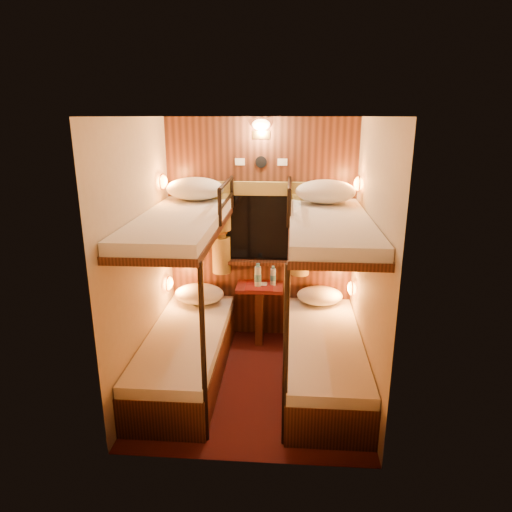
# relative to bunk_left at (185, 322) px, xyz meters

# --- Properties ---
(floor) EXTENTS (2.10, 2.10, 0.00)m
(floor) POSITION_rel_bunk_left_xyz_m (0.65, -0.07, -0.56)
(floor) COLOR #3B1010
(floor) RESTS_ON ground
(ceiling) EXTENTS (2.10, 2.10, 0.00)m
(ceiling) POSITION_rel_bunk_left_xyz_m (0.65, -0.07, 1.84)
(ceiling) COLOR silver
(ceiling) RESTS_ON wall_back
(wall_back) EXTENTS (2.40, 0.00, 2.40)m
(wall_back) POSITION_rel_bunk_left_xyz_m (0.65, 0.98, 0.64)
(wall_back) COLOR #C6B293
(wall_back) RESTS_ON floor
(wall_front) EXTENTS (2.40, 0.00, 2.40)m
(wall_front) POSITION_rel_bunk_left_xyz_m (0.65, -1.12, 0.64)
(wall_front) COLOR #C6B293
(wall_front) RESTS_ON floor
(wall_left) EXTENTS (0.00, 2.40, 2.40)m
(wall_left) POSITION_rel_bunk_left_xyz_m (-0.35, -0.07, 0.64)
(wall_left) COLOR #C6B293
(wall_left) RESTS_ON floor
(wall_right) EXTENTS (0.00, 2.40, 2.40)m
(wall_right) POSITION_rel_bunk_left_xyz_m (1.65, -0.07, 0.64)
(wall_right) COLOR #C6B293
(wall_right) RESTS_ON floor
(back_panel) EXTENTS (2.00, 0.03, 2.40)m
(back_panel) POSITION_rel_bunk_left_xyz_m (0.65, 0.97, 0.64)
(back_panel) COLOR #33190E
(back_panel) RESTS_ON floor
(bunk_left) EXTENTS (0.72, 1.90, 1.82)m
(bunk_left) POSITION_rel_bunk_left_xyz_m (0.00, 0.00, 0.00)
(bunk_left) COLOR #33190E
(bunk_left) RESTS_ON floor
(bunk_right) EXTENTS (0.72, 1.90, 1.82)m
(bunk_right) POSITION_rel_bunk_left_xyz_m (1.30, 0.00, 0.00)
(bunk_right) COLOR #33190E
(bunk_right) RESTS_ON floor
(window) EXTENTS (1.00, 0.12, 0.79)m
(window) POSITION_rel_bunk_left_xyz_m (0.65, 0.94, 0.62)
(window) COLOR black
(window) RESTS_ON back_panel
(curtains) EXTENTS (1.10, 0.22, 1.00)m
(curtains) POSITION_rel_bunk_left_xyz_m (0.65, 0.90, 0.71)
(curtains) COLOR olive
(curtains) RESTS_ON back_panel
(back_fixtures) EXTENTS (0.54, 0.09, 0.48)m
(back_fixtures) POSITION_rel_bunk_left_xyz_m (0.65, 0.93, 1.69)
(back_fixtures) COLOR black
(back_fixtures) RESTS_ON back_panel
(reading_lamps) EXTENTS (2.00, 0.20, 1.25)m
(reading_lamps) POSITION_rel_bunk_left_xyz_m (0.65, 0.63, 0.68)
(reading_lamps) COLOR orange
(reading_lamps) RESTS_ON wall_left
(table) EXTENTS (0.50, 0.34, 0.66)m
(table) POSITION_rel_bunk_left_xyz_m (0.65, 0.78, -0.14)
(table) COLOR maroon
(table) RESTS_ON floor
(bottle_left) EXTENTS (0.07, 0.07, 0.26)m
(bottle_left) POSITION_rel_bunk_left_xyz_m (0.63, 0.75, 0.20)
(bottle_left) COLOR #99BFE5
(bottle_left) RESTS_ON table
(bottle_right) EXTENTS (0.06, 0.06, 0.22)m
(bottle_right) POSITION_rel_bunk_left_xyz_m (0.79, 0.81, 0.18)
(bottle_right) COLOR #99BFE5
(bottle_right) RESTS_ON table
(sachet_a) EXTENTS (0.08, 0.07, 0.01)m
(sachet_a) POSITION_rel_bunk_left_xyz_m (0.69, 0.79, 0.09)
(sachet_a) COLOR silver
(sachet_a) RESTS_ON table
(sachet_b) EXTENTS (0.09, 0.07, 0.01)m
(sachet_b) POSITION_rel_bunk_left_xyz_m (0.69, 0.85, 0.09)
(sachet_b) COLOR silver
(sachet_b) RESTS_ON table
(pillow_lower_left) EXTENTS (0.54, 0.38, 0.21)m
(pillow_lower_left) POSITION_rel_bunk_left_xyz_m (-0.00, 0.70, 0.00)
(pillow_lower_left) COLOR white
(pillow_lower_left) RESTS_ON bunk_left
(pillow_lower_right) EXTENTS (0.49, 0.35, 0.19)m
(pillow_lower_right) POSITION_rel_bunk_left_xyz_m (1.30, 0.77, -0.01)
(pillow_lower_right) COLOR white
(pillow_lower_right) RESTS_ON bunk_right
(pillow_upper_left) EXTENTS (0.58, 0.42, 0.23)m
(pillow_upper_left) POSITION_rel_bunk_left_xyz_m (-0.00, 0.70, 1.14)
(pillow_upper_left) COLOR white
(pillow_upper_left) RESTS_ON bunk_left
(pillow_upper_right) EXTENTS (0.58, 0.42, 0.23)m
(pillow_upper_right) POSITION_rel_bunk_left_xyz_m (1.30, 0.61, 1.14)
(pillow_upper_right) COLOR white
(pillow_upper_right) RESTS_ON bunk_right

